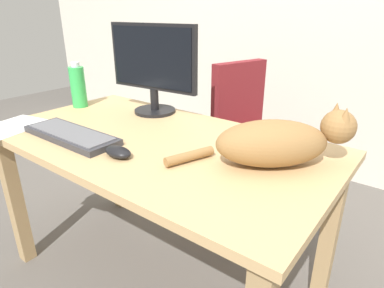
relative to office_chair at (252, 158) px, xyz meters
name	(u,v)px	position (x,y,z in m)	size (l,w,h in m)	color
ground_plane	(161,277)	(-0.09, -0.69, -0.39)	(8.00, 8.00, 0.00)	#59544F
desk	(156,161)	(-0.09, -0.69, 0.21)	(1.38, 0.75, 0.70)	tan
office_chair	(252,158)	(0.00, 0.00, 0.00)	(0.50, 0.48, 0.91)	black
monitor	(153,66)	(-0.33, -0.43, 0.54)	(0.48, 0.20, 0.42)	black
keyboard	(71,135)	(-0.35, -0.89, 0.33)	(0.44, 0.15, 0.03)	#333338
cat	(278,141)	(0.39, -0.61, 0.39)	(0.48, 0.43, 0.20)	olive
computer_mouse	(118,152)	(-0.07, -0.89, 0.33)	(0.11, 0.06, 0.04)	black
paper_sheet	(10,127)	(-0.67, -0.97, 0.31)	(0.21, 0.30, 0.00)	white
water_bottle	(78,86)	(-0.71, -0.59, 0.42)	(0.08, 0.08, 0.23)	green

